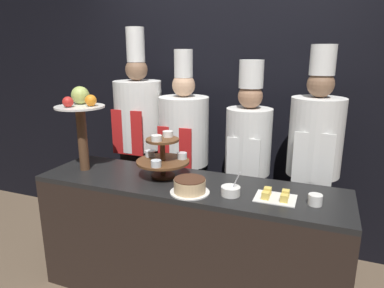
# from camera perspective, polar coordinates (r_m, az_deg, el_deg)

# --- Properties ---
(wall_back) EXTENTS (10.00, 0.06, 2.80)m
(wall_back) POSITION_cam_1_polar(r_m,az_deg,el_deg) (3.12, 5.89, 8.60)
(wall_back) COLOR black
(wall_back) RESTS_ON ground_plane
(buffet_counter) EXTENTS (2.13, 0.57, 0.88)m
(buffet_counter) POSITION_cam_1_polar(r_m,az_deg,el_deg) (2.55, -0.85, -15.76)
(buffet_counter) COLOR black
(buffet_counter) RESTS_ON ground_plane
(tiered_stand) EXTENTS (0.38, 0.38, 0.32)m
(tiered_stand) POSITION_cam_1_polar(r_m,az_deg,el_deg) (2.43, -4.90, -2.05)
(tiered_stand) COLOR brown
(tiered_stand) RESTS_ON buffet_counter
(fruit_pedestal) EXTENTS (0.36, 0.36, 0.62)m
(fruit_pedestal) POSITION_cam_1_polar(r_m,az_deg,el_deg) (2.65, -18.02, 4.97)
(fruit_pedestal) COLOR brown
(fruit_pedestal) RESTS_ON buffet_counter
(cake_round) EXTENTS (0.25, 0.25, 0.09)m
(cake_round) POSITION_cam_1_polar(r_m,az_deg,el_deg) (2.18, -0.37, -7.03)
(cake_round) COLOR white
(cake_round) RESTS_ON buffet_counter
(cup_white) EXTENTS (0.08, 0.08, 0.06)m
(cup_white) POSITION_cam_1_polar(r_m,az_deg,el_deg) (2.14, 19.85, -8.72)
(cup_white) COLOR white
(cup_white) RESTS_ON buffet_counter
(cake_square_tray) EXTENTS (0.24, 0.19, 0.05)m
(cake_square_tray) POSITION_cam_1_polar(r_m,az_deg,el_deg) (2.16, 13.75, -8.44)
(cake_square_tray) COLOR white
(cake_square_tray) RESTS_ON buffet_counter
(serving_bowl_near) EXTENTS (0.12, 0.12, 0.16)m
(serving_bowl_near) POSITION_cam_1_polar(r_m,az_deg,el_deg) (2.16, 6.46, -7.75)
(serving_bowl_near) COLOR white
(serving_bowl_near) RESTS_ON buffet_counter
(chef_left) EXTENTS (0.41, 0.41, 1.95)m
(chef_left) POSITION_cam_1_polar(r_m,az_deg,el_deg) (3.10, -8.81, 1.50)
(chef_left) COLOR #38332D
(chef_left) RESTS_ON ground_plane
(chef_center_left) EXTENTS (0.42, 0.42, 1.77)m
(chef_center_left) POSITION_cam_1_polar(r_m,az_deg,el_deg) (2.93, -1.35, -0.86)
(chef_center_left) COLOR #28282D
(chef_center_left) RESTS_ON ground_plane
(chef_center_right) EXTENTS (0.36, 0.36, 1.69)m
(chef_center_right) POSITION_cam_1_polar(r_m,az_deg,el_deg) (2.78, 9.25, -2.19)
(chef_center_right) COLOR #28282D
(chef_center_right) RESTS_ON ground_plane
(chef_right) EXTENTS (0.39, 0.39, 1.80)m
(chef_right) POSITION_cam_1_polar(r_m,az_deg,el_deg) (2.71, 19.60, -2.15)
(chef_right) COLOR #28282D
(chef_right) RESTS_ON ground_plane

